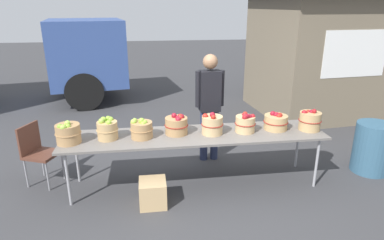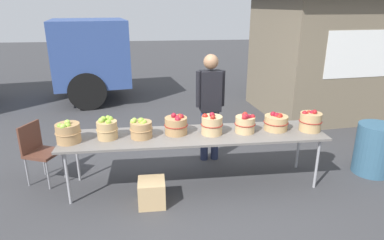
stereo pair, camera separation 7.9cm
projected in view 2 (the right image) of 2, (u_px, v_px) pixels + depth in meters
ground_plane at (195, 184)px, 4.70m from camera, size 40.00×40.00×0.00m
market_table at (195, 136)px, 4.47m from camera, size 3.50×0.76×0.75m
apple_basket_green_0 at (68, 133)px, 4.16m from camera, size 0.32×0.32×0.30m
apple_basket_green_1 at (107, 129)px, 4.29m from camera, size 0.28×0.28×0.29m
apple_basket_green_2 at (141, 129)px, 4.32m from camera, size 0.30×0.30×0.28m
apple_basket_red_0 at (176, 125)px, 4.44m from camera, size 0.32×0.32×0.29m
apple_basket_red_1 at (212, 125)px, 4.43m from camera, size 0.30×0.30×0.30m
apple_basket_red_2 at (245, 123)px, 4.49m from camera, size 0.28×0.28×0.28m
apple_basket_red_3 at (276, 122)px, 4.59m from camera, size 0.34×0.34×0.26m
apple_basket_red_4 at (310, 121)px, 4.55m from camera, size 0.31×0.31×0.31m
vendor_adult at (210, 100)px, 5.13m from camera, size 0.45×0.24×1.71m
food_kiosk at (331, 52)px, 7.53m from camera, size 3.76×3.22×2.74m
folding_chair at (38, 148)px, 4.62m from camera, size 0.52×0.52×0.86m
trash_barrel at (374, 149)px, 4.90m from camera, size 0.54×0.54×0.76m
produce_crate at (152, 193)px, 4.17m from camera, size 0.33×0.33×0.33m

